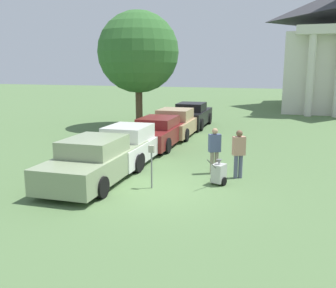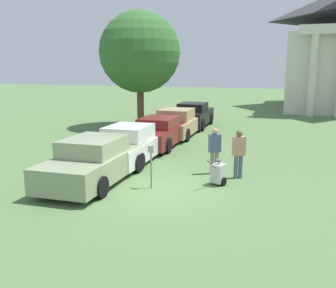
{
  "view_description": "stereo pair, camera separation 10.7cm",
  "coord_description": "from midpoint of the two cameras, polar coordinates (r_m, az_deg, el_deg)",
  "views": [
    {
      "loc": [
        3.82,
        -10.59,
        3.76
      ],
      "look_at": [
        -0.3,
        1.71,
        1.1
      ],
      "focal_mm": 40.0,
      "sensor_mm": 36.0,
      "label": 1
    },
    {
      "loc": [
        3.92,
        -10.55,
        3.76
      ],
      "look_at": [
        -0.3,
        1.71,
        1.1
      ],
      "focal_mm": 40.0,
      "sensor_mm": 36.0,
      "label": 2
    }
  ],
  "objects": [
    {
      "name": "person_worker",
      "position": [
        13.43,
        6.88,
        -0.6
      ],
      "size": [
        0.47,
        0.4,
        1.66
      ],
      "rotation": [
        0.0,
        0.0,
        3.65
      ],
      "color": "gray",
      "rests_on": "ground_plane"
    },
    {
      "name": "parked_car_maroon",
      "position": [
        18.33,
        -1.51,
        1.87
      ],
      "size": [
        2.11,
        5.3,
        1.4
      ],
      "rotation": [
        0.0,
        0.0,
        0.04
      ],
      "color": "maroon",
      "rests_on": "ground_plane"
    },
    {
      "name": "shade_tree",
      "position": [
        24.11,
        -4.69,
        13.76
      ],
      "size": [
        5.06,
        5.06,
        7.23
      ],
      "color": "brown",
      "rests_on": "ground_plane"
    },
    {
      "name": "equipment_cart",
      "position": [
        12.31,
        7.48,
        -4.42
      ],
      "size": [
        0.53,
        1.0,
        1.0
      ],
      "rotation": [
        0.0,
        0.0,
        -0.31
      ],
      "color": "#B2B2AD",
      "rests_on": "ground_plane"
    },
    {
      "name": "parked_car_white",
      "position": [
        15.15,
        -6.02,
        -0.17
      ],
      "size": [
        2.06,
        4.74,
        1.5
      ],
      "rotation": [
        0.0,
        0.0,
        0.04
      ],
      "color": "silver",
      "rests_on": "ground_plane"
    },
    {
      "name": "parked_car_sage",
      "position": [
        12.8,
        -11.05,
        -2.5
      ],
      "size": [
        2.21,
        5.17,
        1.5
      ],
      "rotation": [
        0.0,
        0.0,
        0.04
      ],
      "color": "gray",
      "rests_on": "ground_plane"
    },
    {
      "name": "parking_meter",
      "position": [
        11.72,
        -2.79,
        -2.24
      ],
      "size": [
        0.18,
        0.09,
        1.38
      ],
      "color": "slate",
      "rests_on": "ground_plane"
    },
    {
      "name": "ground_plane",
      "position": [
        11.87,
        -1.53,
        -6.88
      ],
      "size": [
        120.0,
        120.0,
        0.0
      ],
      "primitive_type": "plane",
      "color": "#517042"
    },
    {
      "name": "parked_car_black",
      "position": [
        24.14,
        3.52,
        4.37
      ],
      "size": [
        2.13,
        4.71,
        1.55
      ],
      "rotation": [
        0.0,
        0.0,
        0.04
      ],
      "color": "black",
      "rests_on": "ground_plane"
    },
    {
      "name": "parked_car_tan",
      "position": [
        20.84,
        1.03,
        3.13
      ],
      "size": [
        2.21,
        4.72,
        1.52
      ],
      "rotation": [
        0.0,
        0.0,
        0.04
      ],
      "color": "tan",
      "rests_on": "ground_plane"
    },
    {
      "name": "person_supervisor",
      "position": [
        13.0,
        10.5,
        -1.06
      ],
      "size": [
        0.47,
        0.4,
        1.68
      ],
      "rotation": [
        0.0,
        0.0,
        3.66
      ],
      "color": "#515670",
      "rests_on": "ground_plane"
    }
  ]
}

